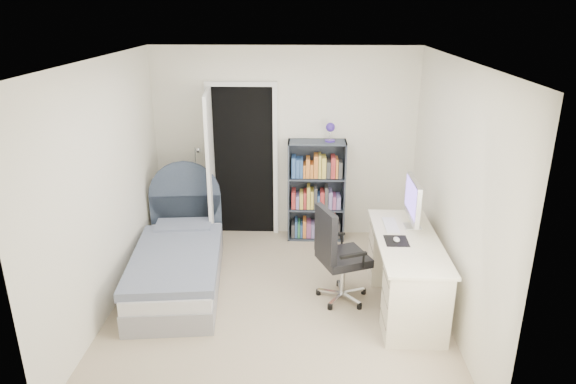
{
  "coord_description": "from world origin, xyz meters",
  "views": [
    {
      "loc": [
        0.27,
        -4.71,
        2.96
      ],
      "look_at": [
        0.09,
        0.42,
        1.09
      ],
      "focal_mm": 32.0,
      "sensor_mm": 36.0,
      "label": 1
    }
  ],
  "objects_px": {
    "bed": "(179,262)",
    "desk": "(405,269)",
    "floor_lamp": "(199,200)",
    "office_chair": "(336,251)",
    "nightstand": "(186,212)",
    "bookcase": "(317,194)"
  },
  "relations": [
    {
      "from": "desk",
      "to": "floor_lamp",
      "type": "bearing_deg",
      "value": 146.26
    },
    {
      "from": "nightstand",
      "to": "bookcase",
      "type": "relative_size",
      "value": 0.34
    },
    {
      "from": "floor_lamp",
      "to": "office_chair",
      "type": "xyz_separation_m",
      "value": [
        1.74,
        -1.57,
        0.07
      ]
    },
    {
      "from": "nightstand",
      "to": "floor_lamp",
      "type": "xyz_separation_m",
      "value": [
        0.18,
        0.01,
        0.16
      ]
    },
    {
      "from": "office_chair",
      "to": "floor_lamp",
      "type": "bearing_deg",
      "value": 137.87
    },
    {
      "from": "office_chair",
      "to": "nightstand",
      "type": "bearing_deg",
      "value": 140.89
    },
    {
      "from": "floor_lamp",
      "to": "bookcase",
      "type": "height_order",
      "value": "bookcase"
    },
    {
      "from": "bookcase",
      "to": "office_chair",
      "type": "height_order",
      "value": "bookcase"
    },
    {
      "from": "bed",
      "to": "floor_lamp",
      "type": "bearing_deg",
      "value": 90.54
    },
    {
      "from": "floor_lamp",
      "to": "bookcase",
      "type": "xyz_separation_m",
      "value": [
        1.56,
        0.0,
        0.12
      ]
    },
    {
      "from": "floor_lamp",
      "to": "bed",
      "type": "bearing_deg",
      "value": -89.46
    },
    {
      "from": "bed",
      "to": "desk",
      "type": "relative_size",
      "value": 1.28
    },
    {
      "from": "bed",
      "to": "nightstand",
      "type": "bearing_deg",
      "value": 98.57
    },
    {
      "from": "bed",
      "to": "nightstand",
      "type": "relative_size",
      "value": 3.74
    },
    {
      "from": "desk",
      "to": "bookcase",
      "type": "bearing_deg",
      "value": 118.4
    },
    {
      "from": "bed",
      "to": "desk",
      "type": "height_order",
      "value": "desk"
    },
    {
      "from": "bed",
      "to": "desk",
      "type": "distance_m",
      "value": 2.46
    },
    {
      "from": "desk",
      "to": "office_chair",
      "type": "height_order",
      "value": "desk"
    },
    {
      "from": "nightstand",
      "to": "office_chair",
      "type": "xyz_separation_m",
      "value": [
        1.92,
        -1.56,
        0.23
      ]
    },
    {
      "from": "nightstand",
      "to": "desk",
      "type": "distance_m",
      "value": 3.09
    },
    {
      "from": "bed",
      "to": "desk",
      "type": "xyz_separation_m",
      "value": [
        2.44,
        -0.34,
        0.15
      ]
    },
    {
      "from": "nightstand",
      "to": "floor_lamp",
      "type": "bearing_deg",
      "value": 3.91
    }
  ]
}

